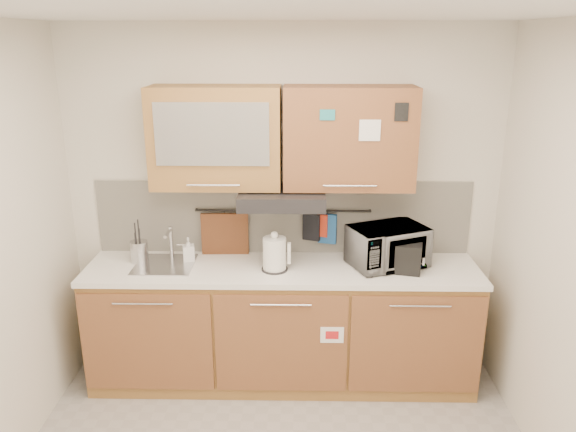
{
  "coord_description": "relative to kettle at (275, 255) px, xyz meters",
  "views": [
    {
      "loc": [
        0.11,
        -2.53,
        2.49
      ],
      "look_at": [
        0.05,
        1.05,
        1.35
      ],
      "focal_mm": 35.0,
      "sensor_mm": 36.0,
      "label": 1
    }
  ],
  "objects": [
    {
      "name": "microwave",
      "position": [
        0.8,
        0.11,
        0.03
      ],
      "size": [
        0.62,
        0.53,
        0.29
      ],
      "primitive_type": "imported",
      "rotation": [
        0.0,
        0.0,
        0.41
      ],
      "color": "#999999",
      "rests_on": "countertop"
    },
    {
      "name": "dark_pouch",
      "position": [
        0.26,
        0.3,
        0.1
      ],
      "size": [
        0.13,
        0.08,
        0.2
      ],
      "primitive_type": "cube",
      "rotation": [
        0.0,
        0.0,
        -0.37
      ],
      "color": "black",
      "rests_on": "utensil_rail"
    },
    {
      "name": "upper_cabinets",
      "position": [
        0.04,
        0.19,
        0.8
      ],
      "size": [
        1.82,
        0.37,
        0.7
      ],
      "color": "#A9723B",
      "rests_on": "wall_back"
    },
    {
      "name": "ceiling",
      "position": [
        0.05,
        -1.13,
        1.56
      ],
      "size": [
        3.2,
        3.2,
        0.0
      ],
      "primitive_type": "plane",
      "rotation": [
        3.14,
        0.0,
        0.0
      ],
      "color": "white",
      "rests_on": "wall_back"
    },
    {
      "name": "wall_back",
      "position": [
        0.05,
        0.37,
        0.26
      ],
      "size": [
        3.2,
        0.0,
        3.2
      ],
      "primitive_type": "plane",
      "rotation": [
        1.57,
        0.0,
        0.0
      ],
      "color": "silver",
      "rests_on": "ground"
    },
    {
      "name": "backsplash",
      "position": [
        0.05,
        0.36,
        0.16
      ],
      "size": [
        2.8,
        0.02,
        0.56
      ],
      "primitive_type": "cube",
      "color": "silver",
      "rests_on": "countertop"
    },
    {
      "name": "utensil_rail",
      "position": [
        0.05,
        0.32,
        0.22
      ],
      "size": [
        1.3,
        0.02,
        0.02
      ],
      "primitive_type": "cylinder",
      "rotation": [
        0.0,
        1.57,
        0.0
      ],
      "color": "black",
      "rests_on": "backsplash"
    },
    {
      "name": "toaster",
      "position": [
        0.89,
        0.0,
        -0.01
      ],
      "size": [
        0.31,
        0.23,
        0.21
      ],
      "rotation": [
        0.0,
        0.0,
        -0.24
      ],
      "color": "black",
      "rests_on": "countertop"
    },
    {
      "name": "utensil_crock",
      "position": [
        -0.99,
        0.13,
        -0.03
      ],
      "size": [
        0.15,
        0.15,
        0.32
      ],
      "rotation": [
        0.0,
        0.0,
        -0.15
      ],
      "color": "#AEAEB3",
      "rests_on": "countertop"
    },
    {
      "name": "sink",
      "position": [
        -0.8,
        0.08,
        -0.11
      ],
      "size": [
        0.42,
        0.4,
        0.26
      ],
      "color": "silver",
      "rests_on": "countertop"
    },
    {
      "name": "cutting_board",
      "position": [
        -0.39,
        0.3,
        -0.01
      ],
      "size": [
        0.35,
        0.04,
        0.44
      ],
      "primitive_type": "cube",
      "rotation": [
        0.0,
        0.0,
        0.03
      ],
      "color": "brown",
      "rests_on": "utensil_rail"
    },
    {
      "name": "oven_mitt",
      "position": [
        0.38,
        0.3,
        0.09
      ],
      "size": [
        0.14,
        0.07,
        0.23
      ],
      "primitive_type": "cube",
      "rotation": [
        0.0,
        0.0,
        -0.25
      ],
      "color": "#1F5190",
      "rests_on": "utensil_rail"
    },
    {
      "name": "pot_holder",
      "position": [
        0.31,
        0.3,
        0.12
      ],
      "size": [
        0.14,
        0.07,
        0.17
      ],
      "primitive_type": "cube",
      "rotation": [
        0.0,
        0.0,
        -0.37
      ],
      "color": "red",
      "rests_on": "utensil_rail"
    },
    {
      "name": "soap_bottle",
      "position": [
        -0.64,
        0.15,
        -0.02
      ],
      "size": [
        0.1,
        0.1,
        0.18
      ],
      "primitive_type": "imported",
      "rotation": [
        0.0,
        0.0,
        0.22
      ],
      "color": "#999999",
      "rests_on": "countertop"
    },
    {
      "name": "kettle",
      "position": [
        0.0,
        0.0,
        0.0
      ],
      "size": [
        0.21,
        0.19,
        0.29
      ],
      "rotation": [
        0.0,
        0.0,
        -0.06
      ],
      "color": "white",
      "rests_on": "countertop"
    },
    {
      "name": "countertop",
      "position": [
        0.05,
        0.06,
        -0.14
      ],
      "size": [
        2.82,
        0.62,
        0.04
      ],
      "primitive_type": "cube",
      "color": "white",
      "rests_on": "base_cabinet"
    },
    {
      "name": "base_cabinet",
      "position": [
        0.05,
        0.06,
        -0.63
      ],
      "size": [
        2.8,
        0.64,
        0.88
      ],
      "color": "#A9723B",
      "rests_on": "floor"
    },
    {
      "name": "range_hood",
      "position": [
        0.05,
        0.12,
        0.38
      ],
      "size": [
        0.6,
        0.46,
        0.1
      ],
      "primitive_type": "cube",
      "color": "black",
      "rests_on": "upper_cabinets"
    }
  ]
}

